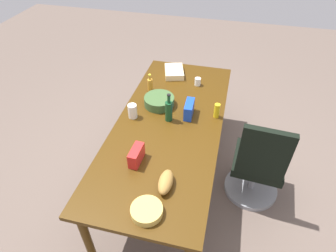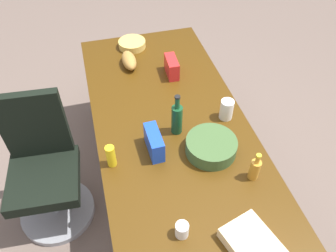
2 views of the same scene
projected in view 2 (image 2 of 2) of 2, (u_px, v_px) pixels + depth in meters
name	position (u px, v px, depth m)	size (l,w,h in m)	color
ground_plane	(172.00, 190.00, 2.82)	(10.00, 10.00, 0.00)	#68584E
conference_table	(173.00, 134.00, 2.32)	(2.42, 1.03, 0.75)	#452A09
office_chair	(46.00, 177.00, 2.42)	(0.56, 0.56, 1.04)	gray
sheet_cake	(255.00, 248.00, 1.66)	(0.32, 0.22, 0.07)	beige
salad_bowl	(211.00, 146.00, 2.09)	(0.32, 0.32, 0.10)	#3D5C2F
chip_bag_red	(172.00, 67.00, 2.63)	(0.20, 0.08, 0.14)	red
mustard_bottle	(111.00, 156.00, 2.01)	(0.06, 0.06, 0.15)	yellow
chip_bag_blue	(154.00, 142.00, 2.08)	(0.22, 0.08, 0.15)	blue
bread_loaf	(129.00, 60.00, 2.72)	(0.24, 0.11, 0.10)	#A97B39
dressing_bottle	(255.00, 169.00, 1.94)	(0.07, 0.07, 0.20)	#C7882A
mayo_jar	(226.00, 109.00, 2.29)	(0.09, 0.09, 0.15)	white
chip_bowl	(132.00, 44.00, 2.92)	(0.23, 0.23, 0.06)	#D7B555
paper_cup	(182.00, 230.00, 1.71)	(0.07, 0.07, 0.09)	white
wine_bottle	(177.00, 118.00, 2.17)	(0.09, 0.09, 0.31)	#154524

